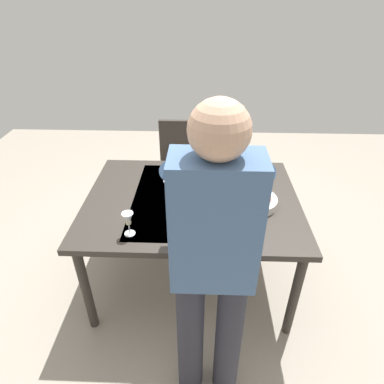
{
  "coord_description": "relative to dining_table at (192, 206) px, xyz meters",
  "views": [
    {
      "loc": [
        -0.07,
        1.85,
        1.99
      ],
      "look_at": [
        0.0,
        0.0,
        0.8
      ],
      "focal_mm": 30.44,
      "sensor_mm": 36.0,
      "label": 1
    }
  ],
  "objects": [
    {
      "name": "dinner_plate_near",
      "position": [
        -0.1,
        0.35,
        0.07
      ],
      "size": [
        0.23,
        0.23,
        0.01
      ],
      "primitive_type": "cylinder",
      "color": "silver",
      "rests_on": "dining_table"
    },
    {
      "name": "chair_near",
      "position": [
        0.15,
        -0.93,
        -0.15
      ],
      "size": [
        0.4,
        0.4,
        0.91
      ],
      "color": "black",
      "rests_on": "ground_plane"
    },
    {
      "name": "wine_glass_left",
      "position": [
        0.35,
        0.39,
        0.17
      ],
      "size": [
        0.07,
        0.07,
        0.15
      ],
      "color": "white",
      "rests_on": "dining_table"
    },
    {
      "name": "person_server",
      "position": [
        -0.12,
        0.81,
        0.29
      ],
      "size": [
        0.42,
        0.61,
        1.69
      ],
      "color": "#2D2D38",
      "rests_on": "ground_plane"
    },
    {
      "name": "water_cup_near_right",
      "position": [
        -0.17,
        -0.36,
        0.12
      ],
      "size": [
        0.07,
        0.07,
        0.1
      ],
      "primitive_type": "cylinder",
      "color": "silver",
      "rests_on": "dining_table"
    },
    {
      "name": "water_cup_near_left",
      "position": [
        0.14,
        -0.0,
        0.12
      ],
      "size": [
        0.08,
        0.08,
        0.09
      ],
      "primitive_type": "cylinder",
      "color": "silver",
      "rests_on": "dining_table"
    },
    {
      "name": "wine_bottle",
      "position": [
        -0.05,
        -0.32,
        0.18
      ],
      "size": [
        0.07,
        0.07,
        0.3
      ],
      "color": "black",
      "rests_on": "dining_table"
    },
    {
      "name": "water_cup_far_left",
      "position": [
        -0.07,
        -0.46,
        0.11
      ],
      "size": [
        0.07,
        0.07,
        0.09
      ],
      "primitive_type": "cylinder",
      "color": "silver",
      "rests_on": "dining_table"
    },
    {
      "name": "ground_plane",
      "position": [
        0.0,
        0.0,
        -0.68
      ],
      "size": [
        6.0,
        6.0,
        0.0
      ],
      "primitive_type": "plane",
      "color": "#9E9384"
    },
    {
      "name": "water_cup_far_right",
      "position": [
        0.09,
        0.26,
        0.11
      ],
      "size": [
        0.06,
        0.06,
        0.09
      ],
      "primitive_type": "cylinder",
      "color": "silver",
      "rests_on": "dining_table"
    },
    {
      "name": "serving_bowl_pasta",
      "position": [
        -0.41,
        0.06,
        0.1
      ],
      "size": [
        0.3,
        0.3,
        0.07
      ],
      "color": "silver",
      "rests_on": "dining_table"
    },
    {
      "name": "table_fork",
      "position": [
        0.22,
        -0.29,
        0.07
      ],
      "size": [
        0.03,
        0.18,
        0.0
      ],
      "primitive_type": "cube",
      "rotation": [
        0.0,
        0.0,
        0.06
      ],
      "color": "silver",
      "rests_on": "dining_table"
    },
    {
      "name": "dining_table",
      "position": [
        0.0,
        0.0,
        0.0
      ],
      "size": [
        1.46,
        1.1,
        0.75
      ],
      "color": "#332D28",
      "rests_on": "ground_plane"
    }
  ]
}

